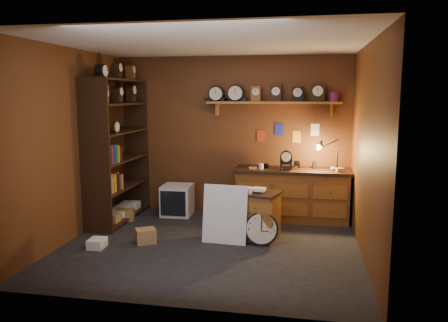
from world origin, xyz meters
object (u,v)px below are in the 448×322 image
shelving_unit (116,144)px  workbench (292,191)px  big_round_clock (262,229)px  low_cabinet (257,213)px

shelving_unit → workbench: shelving_unit is taller
workbench → big_round_clock: workbench is taller
shelving_unit → workbench: bearing=9.9°
shelving_unit → low_cabinet: shelving_unit is taller
workbench → shelving_unit: bearing=-170.1°
workbench → big_round_clock: size_ratio=3.99×
shelving_unit → low_cabinet: (2.38, -0.58, -0.88)m
shelving_unit → big_round_clock: 2.81m
workbench → low_cabinet: bearing=-113.1°
low_cabinet → big_round_clock: 0.31m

